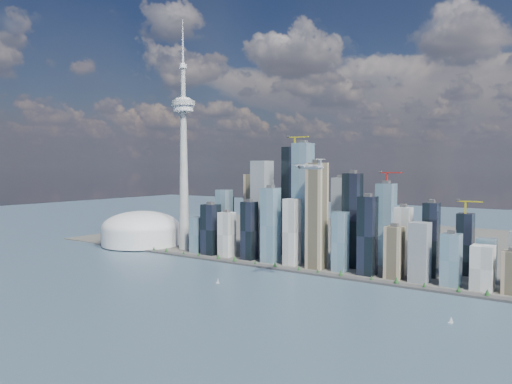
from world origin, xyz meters
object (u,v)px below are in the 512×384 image
Objects in this scene: needle_tower at (184,153)px; sailboat_east at (451,321)px; airplane at (309,167)px; dome_stadium at (141,230)px; sailboat_west at (218,281)px.

sailboat_east is (674.10, -218.41, -232.76)m from needle_tower.
needle_tower is 8.45× the size of airplane.
sailboat_east is at bearing -14.36° from dome_stadium.
dome_stadium is at bearing 157.92° from sailboat_east.
needle_tower is at bearing 145.70° from sailboat_west.
needle_tower is at bearing 178.71° from airplane.
sailboat_west is (424.82, -210.61, -36.08)m from dome_stadium.
airplane is at bearing -16.70° from dome_stadium.
sailboat_east is at bearing -17.95° from needle_tower.
airplane is (445.22, -185.56, -32.21)m from needle_tower.
airplane is 306.08m from sailboat_east.
dome_stadium is at bearing -175.36° from airplane.
airplane is 6.23× the size of sailboat_west.
dome_stadium is 841.14m from sailboat_east.
sailboat_west is at bearing -146.33° from airplane.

